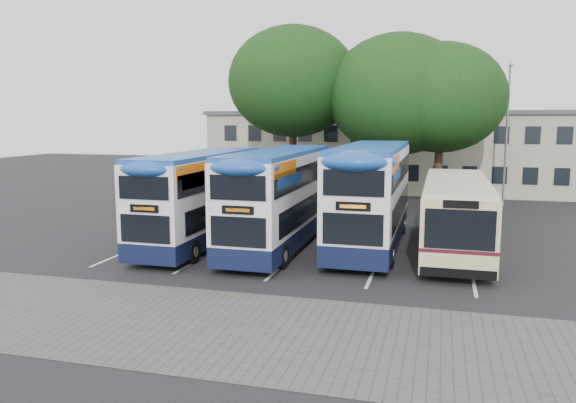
# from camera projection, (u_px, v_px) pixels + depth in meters

# --- Properties ---
(ground) EXTENTS (120.00, 120.00, 0.00)m
(ground) POSITION_uv_depth(u_px,v_px,m) (375.00, 285.00, 19.02)
(ground) COLOR black
(ground) RESTS_ON ground
(paving_strip) EXTENTS (40.00, 6.00, 0.01)m
(paving_strip) POSITION_uv_depth(u_px,v_px,m) (277.00, 333.00, 14.77)
(paving_strip) COLOR #595654
(paving_strip) RESTS_ON ground
(bay_lines) EXTENTS (14.12, 11.00, 0.01)m
(bay_lines) POSITION_uv_depth(u_px,v_px,m) (303.00, 247.00, 24.77)
(bay_lines) COLOR silver
(bay_lines) RESTS_ON ground
(depot_building) EXTENTS (32.40, 8.40, 6.20)m
(depot_building) POSITION_uv_depth(u_px,v_px,m) (415.00, 150.00, 44.32)
(depot_building) COLOR #A9A088
(depot_building) RESTS_ON ground
(lamp_post) EXTENTS (0.25, 1.05, 9.06)m
(lamp_post) POSITION_uv_depth(u_px,v_px,m) (507.00, 127.00, 35.78)
(lamp_post) COLOR gray
(lamp_post) RESTS_ON ground
(tree_left) EXTENTS (8.51, 8.51, 11.63)m
(tree_left) POSITION_uv_depth(u_px,v_px,m) (293.00, 82.00, 36.68)
(tree_left) COLOR black
(tree_left) RESTS_ON ground
(tree_mid) EXTENTS (8.80, 8.80, 10.83)m
(tree_mid) POSITION_uv_depth(u_px,v_px,m) (398.00, 95.00, 34.69)
(tree_mid) COLOR black
(tree_mid) RESTS_ON ground
(tree_right) EXTENTS (7.78, 7.78, 10.17)m
(tree_right) POSITION_uv_depth(u_px,v_px,m) (441.00, 98.00, 33.78)
(tree_right) COLOR black
(tree_right) RESTS_ON ground
(bus_dd_left) EXTENTS (2.40, 9.91, 4.13)m
(bus_dd_left) POSITION_uv_depth(u_px,v_px,m) (201.00, 194.00, 25.02)
(bus_dd_left) COLOR #0E1635
(bus_dd_left) RESTS_ON ground
(bus_dd_mid) EXTENTS (2.48, 10.24, 4.26)m
(bus_dd_mid) POSITION_uv_depth(u_px,v_px,m) (279.00, 194.00, 24.35)
(bus_dd_mid) COLOR #0E1635
(bus_dd_mid) RESTS_ON ground
(bus_dd_right) EXTENTS (2.60, 10.73, 4.47)m
(bus_dd_right) POSITION_uv_depth(u_px,v_px,m) (372.00, 191.00, 24.62)
(bus_dd_right) COLOR #0E1635
(bus_dd_right) RESTS_ON ground
(bus_single) EXTENTS (2.65, 10.40, 3.10)m
(bus_single) POSITION_uv_depth(u_px,v_px,m) (456.00, 211.00, 23.64)
(bus_single) COLOR beige
(bus_single) RESTS_ON ground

